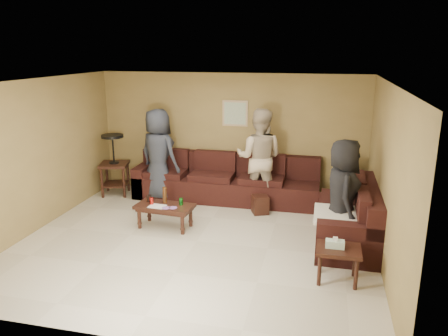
# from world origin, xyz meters

# --- Properties ---
(room) EXTENTS (5.60, 5.50, 2.50)m
(room) POSITION_xyz_m (0.00, 0.00, 1.66)
(room) COLOR beige
(room) RESTS_ON ground
(sectional_sofa) EXTENTS (4.65, 2.90, 0.97)m
(sectional_sofa) POSITION_xyz_m (0.81, 1.52, 0.33)
(sectional_sofa) COLOR black
(sectional_sofa) RESTS_ON ground
(coffee_table) EXTENTS (1.01, 0.57, 0.69)m
(coffee_table) POSITION_xyz_m (-0.69, 0.43, 0.35)
(coffee_table) COLOR black
(coffee_table) RESTS_ON ground
(end_table_left) EXTENTS (0.68, 0.68, 1.27)m
(end_table_left) POSITION_xyz_m (-2.32, 1.86, 0.66)
(end_table_left) COLOR black
(end_table_left) RESTS_ON ground
(side_table_right) EXTENTS (0.57, 0.47, 0.61)m
(side_table_right) POSITION_xyz_m (2.14, -0.74, 0.41)
(side_table_right) COLOR black
(side_table_right) RESTS_ON ground
(waste_bin) EXTENTS (0.37, 0.37, 0.34)m
(waste_bin) POSITION_xyz_m (0.80, 1.46, 0.17)
(waste_bin) COLOR black
(waste_bin) RESTS_ON ground
(wall_art) EXTENTS (0.52, 0.04, 0.52)m
(wall_art) POSITION_xyz_m (0.10, 2.48, 1.70)
(wall_art) COLOR tan
(wall_art) RESTS_ON ground
(person_left) EXTENTS (1.05, 0.87, 1.83)m
(person_left) POSITION_xyz_m (-1.32, 1.83, 0.92)
(person_left) COLOR #2A2E3A
(person_left) RESTS_ON ground
(person_middle) EXTENTS (0.95, 0.76, 1.89)m
(person_middle) POSITION_xyz_m (0.69, 1.91, 0.95)
(person_middle) COLOR tan
(person_middle) RESTS_ON ground
(person_right) EXTENTS (0.63, 0.88, 1.69)m
(person_right) POSITION_xyz_m (2.20, 0.36, 0.84)
(person_right) COLOR black
(person_right) RESTS_ON ground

